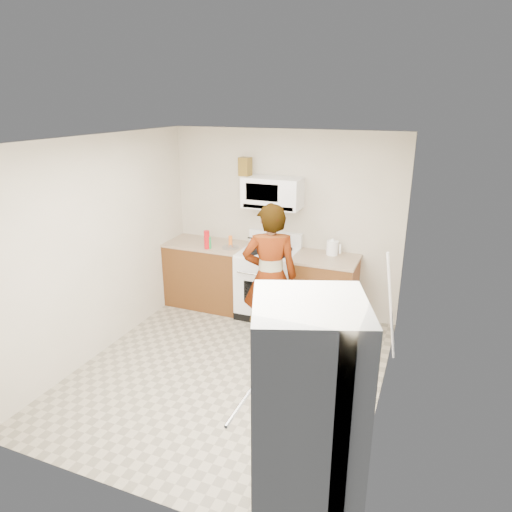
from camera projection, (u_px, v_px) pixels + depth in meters
The scene contains 20 objects.
floor at pixel (230, 371), 5.07m from camera, with size 3.60×3.60×0.00m, color gray.
back_wall at pixel (284, 223), 6.23m from camera, with size 3.20×0.02×2.50m, color beige.
right_wall at pixel (388, 288), 4.10m from camera, with size 0.02×3.60×2.50m, color beige.
cabinet_left at pixel (208, 275), 6.59m from camera, with size 1.12×0.62×0.90m, color #603016.
counter_left at pixel (207, 244), 6.44m from camera, with size 1.14×0.64×0.04m, color tan.
cabinet_right at pixel (324, 293), 5.99m from camera, with size 0.80×0.62×0.90m, color #603016.
counter_right at pixel (326, 259), 5.84m from camera, with size 0.82×0.64×0.04m, color tan.
gas_range at pixel (268, 282), 6.24m from camera, with size 0.76×0.65×1.13m.
microwave at pixel (273, 193), 5.96m from camera, with size 0.76×0.38×0.40m, color white.
person at pixel (270, 277), 5.32m from camera, with size 0.65×0.42×1.77m, color tan.
fridge at pixel (306, 419), 3.01m from camera, with size 0.70×0.70×1.70m, color silver.
kettle at pixel (332, 248), 5.92m from camera, with size 0.15×0.15×0.18m, color white.
jug at pixel (245, 166), 5.98m from camera, with size 0.14×0.14×0.24m, color brown.
saucepan at pixel (262, 242), 6.24m from camera, with size 0.19×0.19×0.11m, color #B0B0B4.
tray at pixel (279, 252), 5.99m from camera, with size 0.25×0.16×0.05m, color silver.
bottle_spray at pixel (207, 240), 6.15m from camera, with size 0.07×0.07×0.25m, color red.
bottle_hot_sauce at pixel (230, 242), 6.23m from camera, with size 0.05×0.05×0.16m, color orange.
bottle_green_cap at pixel (209, 243), 6.17m from camera, with size 0.05×0.05×0.16m, color #1A8F3F.
pot_lid at pixel (231, 247), 6.22m from camera, with size 0.24×0.24×0.01m, color silver.
broom at pixel (391, 308), 5.03m from camera, with size 0.03×0.03×1.36m, color white.
Camera 1 is at (1.89, -3.96, 2.85)m, focal length 32.00 mm.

